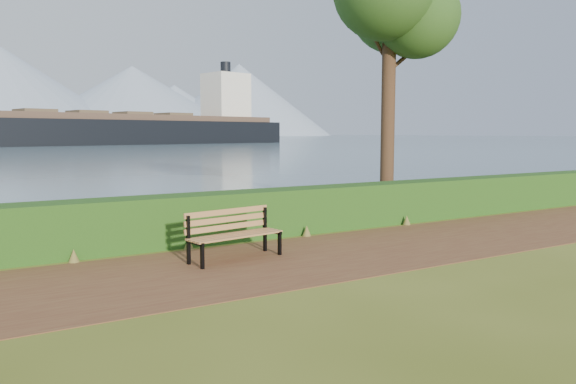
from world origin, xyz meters
TOP-DOWN VIEW (x-y plane):
  - ground at (0.00, 0.00)m, footprint 140.00×140.00m
  - path at (0.00, 0.30)m, footprint 40.00×3.40m
  - hedge at (0.00, 2.60)m, footprint 32.00×0.85m
  - bench at (-0.72, 0.88)m, footprint 1.83×0.80m
  - cargo_ship at (29.90, 101.62)m, footprint 64.60×24.53m

SIDE VIEW (x-z plane):
  - ground at x=0.00m, z-range 0.00..0.00m
  - path at x=0.00m, z-range 0.00..0.01m
  - hedge at x=0.00m, z-range 0.00..1.00m
  - bench at x=-0.72m, z-range 0.07..0.95m
  - cargo_ship at x=29.90m, z-range -6.82..12.61m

